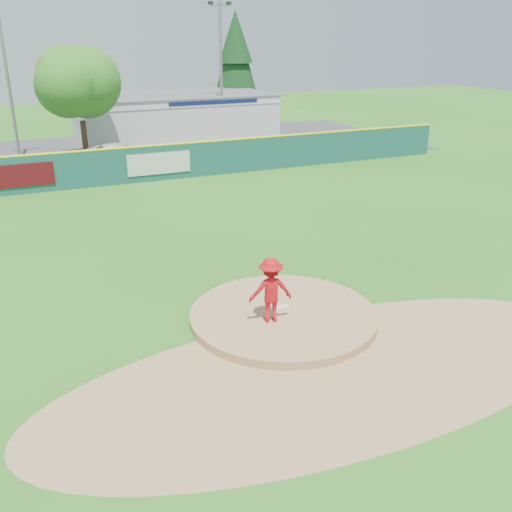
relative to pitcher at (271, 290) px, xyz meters
name	(u,v)px	position (x,y,z in m)	size (l,w,h in m)	color
ground	(283,320)	(0.56, 0.30, -1.20)	(120.00, 120.00, 0.00)	#286B19
pitchers_mound	(283,320)	(0.56, 0.30, -1.20)	(5.50, 5.50, 0.50)	#9E774C
pitching_rubber	(279,307)	(0.56, 0.60, -0.93)	(0.60, 0.15, 0.04)	white
infield_dirt_arc	(336,371)	(0.56, -2.70, -1.19)	(15.40, 15.40, 0.01)	#9E774C
parking_lot	(112,153)	(0.56, 27.30, -1.19)	(44.00, 16.00, 0.02)	#38383A
pitcher	(271,290)	(0.00, 0.00, 0.00)	(1.22, 0.70, 1.89)	#B40F16
van	(121,154)	(0.46, 23.45, -0.52)	(2.17, 4.71, 1.31)	white
pool_building_grp	(174,115)	(6.56, 32.29, 0.47)	(15.20, 8.20, 3.31)	silver
fence_banners	(92,169)	(-2.13, 18.22, -0.20)	(11.04, 0.04, 1.20)	#510B11
outfield_fence	(141,163)	(0.56, 18.30, -0.11)	(40.00, 0.14, 2.07)	#164946
deciduous_tree	(79,89)	(-1.44, 25.30, 3.36)	(5.60, 5.60, 7.36)	#382314
conifer_tree	(236,60)	(13.56, 36.30, 4.35)	(4.40, 4.40, 9.50)	#382314
light_pole_left	(5,64)	(-5.44, 27.30, 4.86)	(1.75, 0.25, 11.00)	gray
light_pole_right	(221,65)	(9.56, 29.30, 4.35)	(1.75, 0.25, 10.00)	gray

